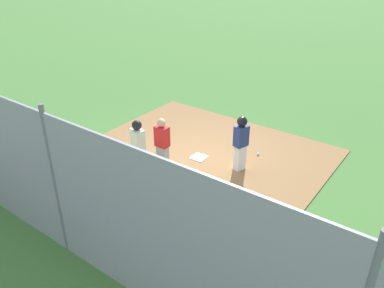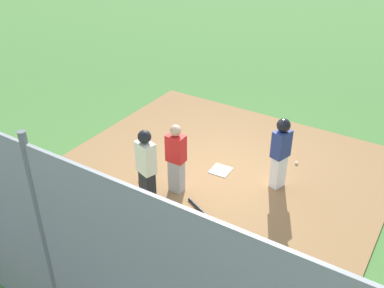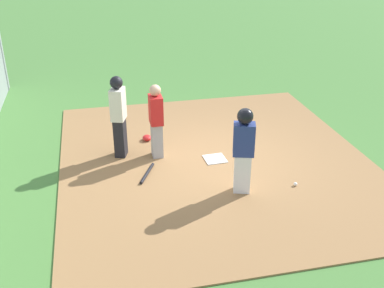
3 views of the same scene
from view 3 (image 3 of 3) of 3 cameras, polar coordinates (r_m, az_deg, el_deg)
The scene contains 9 objects.
ground_plane at distance 9.84m, azimuth 2.84°, elevation -2.05°, with size 140.00×140.00×0.00m, color #477A38.
dirt_infield at distance 9.83m, azimuth 2.84°, elevation -1.97°, with size 7.20×6.40×0.03m, color olive.
home_plate at distance 9.82m, azimuth 2.84°, elevation -1.84°, with size 0.44×0.44×0.02m, color white.
catcher at distance 9.65m, azimuth -4.43°, elevation 2.94°, with size 0.38×0.26×1.59m.
umpire at distance 9.72m, azimuth -9.00°, elevation 3.54°, with size 0.44×0.37×1.76m.
runner at distance 8.32m, azimuth 6.37°, elevation -0.19°, with size 0.36×0.44×1.65m.
baseball_bat at distance 9.27m, azimuth -5.53°, elevation -3.59°, with size 0.06×0.06×0.79m, color black.
catcher_mask at distance 10.69m, azimuth -5.56°, elevation 0.76°, with size 0.24×0.20×0.12m, color red.
baseball at distance 9.07m, azimuth 12.60°, elevation -4.84°, with size 0.07×0.07×0.07m, color white.
Camera 3 is at (8.37, -2.38, 4.61)m, focal length 43.39 mm.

